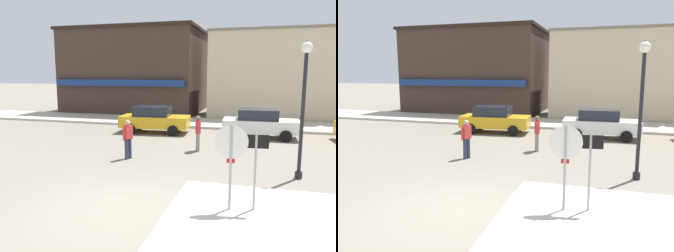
% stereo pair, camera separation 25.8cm
% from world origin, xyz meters
% --- Properties ---
extents(ground_plane, '(160.00, 160.00, 0.00)m').
position_xyz_m(ground_plane, '(0.00, 0.00, 0.00)').
color(ground_plane, gray).
extents(sidewalk_corner, '(6.40, 4.80, 0.15)m').
position_xyz_m(sidewalk_corner, '(4.38, -0.09, 0.07)').
color(sidewalk_corner, beige).
rests_on(sidewalk_corner, ground).
extents(kerb_far, '(80.00, 4.00, 0.15)m').
position_xyz_m(kerb_far, '(0.00, 14.74, 0.07)').
color(kerb_far, beige).
rests_on(kerb_far, ground).
extents(stop_sign, '(0.81, 0.13, 2.30)m').
position_xyz_m(stop_sign, '(2.67, 0.50, 1.52)').
color(stop_sign, '#9E9EA3').
rests_on(stop_sign, ground).
extents(one_way_sign, '(0.60, 0.09, 2.10)m').
position_xyz_m(one_way_sign, '(3.25, 0.64, 1.33)').
color(one_way_sign, '#9E9EA3').
rests_on(one_way_sign, ground).
extents(lamp_post, '(0.36, 0.36, 4.54)m').
position_xyz_m(lamp_post, '(4.64, 4.00, 2.96)').
color(lamp_post, black).
rests_on(lamp_post, ground).
extents(parked_car_nearest, '(4.10, 2.08, 1.56)m').
position_xyz_m(parked_car_nearest, '(-2.68, 10.75, 0.81)').
color(parked_car_nearest, gold).
rests_on(parked_car_nearest, ground).
extents(parked_car_second, '(4.04, 1.96, 1.56)m').
position_xyz_m(parked_car_second, '(3.32, 10.85, 0.81)').
color(parked_car_second, white).
rests_on(parked_car_second, ground).
extents(pedestrian_crossing_near, '(0.30, 0.55, 1.61)m').
position_xyz_m(pedestrian_crossing_near, '(0.65, 6.91, 0.87)').
color(pedestrian_crossing_near, gray).
rests_on(pedestrian_crossing_near, ground).
extents(pedestrian_crossing_far, '(0.34, 0.54, 1.61)m').
position_xyz_m(pedestrian_crossing_far, '(-1.86, 4.81, 0.87)').
color(pedestrian_crossing_far, '#2D334C').
rests_on(pedestrian_crossing_far, ground).
extents(building_corner_shop, '(11.76, 9.54, 7.23)m').
position_xyz_m(building_corner_shop, '(-7.62, 21.26, 3.62)').
color(building_corner_shop, '#3D2D26').
rests_on(building_corner_shop, ground).
extents(building_storefront_left_near, '(9.09, 5.80, 6.66)m').
position_xyz_m(building_storefront_left_near, '(3.86, 19.80, 3.33)').
color(building_storefront_left_near, beige).
rests_on(building_storefront_left_near, ground).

